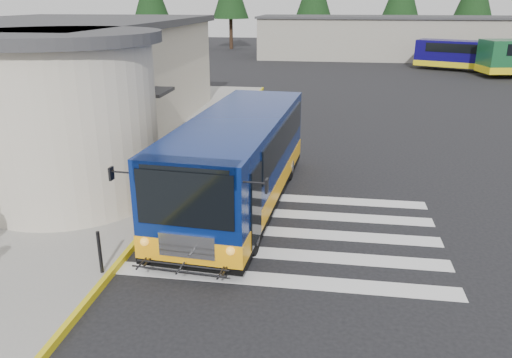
# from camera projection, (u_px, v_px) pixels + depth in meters

# --- Properties ---
(ground) EXTENTS (140.00, 140.00, 0.00)m
(ground) POSITION_uv_depth(u_px,v_px,m) (305.00, 221.00, 13.76)
(ground) COLOR black
(ground) RESTS_ON ground
(sidewalk) EXTENTS (10.00, 34.00, 0.15)m
(sidewalk) POSITION_uv_depth(u_px,v_px,m) (71.00, 160.00, 18.71)
(sidewalk) COLOR gray
(sidewalk) RESTS_ON ground
(curb_strip) EXTENTS (0.12, 34.00, 0.16)m
(curb_strip) POSITION_uv_depth(u_px,v_px,m) (199.00, 166.00, 18.02)
(curb_strip) COLOR yellow
(curb_strip) RESTS_ON ground
(station_building) EXTENTS (12.70, 18.70, 4.80)m
(station_building) POSITION_uv_depth(u_px,v_px,m) (56.00, 81.00, 20.83)
(station_building) COLOR beige
(station_building) RESTS_ON ground
(crosswalk) EXTENTS (8.00, 5.35, 0.01)m
(crosswalk) POSITION_uv_depth(u_px,v_px,m) (284.00, 232.00, 13.08)
(crosswalk) COLOR silver
(crosswalk) RESTS_ON ground
(depot_building) EXTENTS (26.40, 8.40, 4.20)m
(depot_building) POSITION_uv_depth(u_px,v_px,m) (387.00, 37.00, 51.28)
(depot_building) COLOR gray
(depot_building) RESTS_ON ground
(transit_bus) EXTENTS (3.55, 9.56, 2.65)m
(transit_bus) POSITION_uv_depth(u_px,v_px,m) (238.00, 164.00, 14.40)
(transit_bus) COLOR navy
(transit_bus) RESTS_ON ground
(bollard) EXTENTS (0.08, 0.08, 0.97)m
(bollard) POSITION_uv_depth(u_px,v_px,m) (100.00, 252.00, 10.71)
(bollard) COLOR black
(bollard) RESTS_ON sidewalk
(far_bus_a) EXTENTS (8.55, 5.64, 2.15)m
(far_bus_a) POSITION_uv_depth(u_px,v_px,m) (467.00, 54.00, 42.21)
(far_bus_a) COLOR #0C064D
(far_bus_a) RESTS_ON ground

